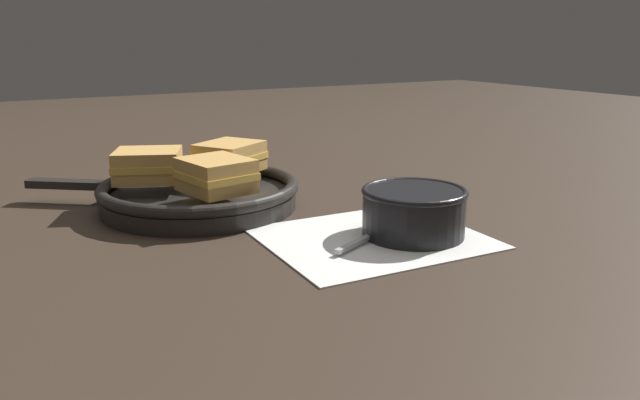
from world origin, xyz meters
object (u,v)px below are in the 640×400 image
object	(u,v)px
skillet	(198,194)
sandwich_far_left	(230,157)
spoon	(382,230)
sandwich_near_right	(216,175)
sandwich_near_left	(148,165)
soup_bowl	(414,209)

from	to	relation	value
skillet	sandwich_far_left	bearing A→B (deg)	28.42
spoon	sandwich_near_right	size ratio (longest dim) A/B	1.29
skillet	sandwich_near_left	size ratio (longest dim) A/B	3.09
sandwich_near_left	sandwich_near_right	size ratio (longest dim) A/B	1.10
soup_bowl	sandwich_near_right	size ratio (longest dim) A/B	1.23
sandwich_near_left	sandwich_far_left	xyz separation A→B (m)	(0.13, -0.00, 0.00)
sandwich_near_left	sandwich_near_right	world-z (taller)	same
skillet	spoon	bearing A→B (deg)	-56.76
spoon	sandwich_far_left	size ratio (longest dim) A/B	1.13
soup_bowl	skillet	distance (m)	0.33
spoon	sandwich_near_right	world-z (taller)	sandwich_near_right
soup_bowl	spoon	xyz separation A→B (m)	(-0.03, 0.02, -0.03)
sandwich_far_left	sandwich_near_right	bearing A→B (deg)	-120.07
soup_bowl	skillet	size ratio (longest dim) A/B	0.36
sandwich_far_left	skillet	bearing A→B (deg)	-151.58
sandwich_near_right	sandwich_far_left	xyz separation A→B (m)	(0.06, 0.11, 0.00)
skillet	sandwich_far_left	size ratio (longest dim) A/B	2.98
soup_bowl	sandwich_far_left	world-z (taller)	sandwich_far_left
spoon	sandwich_near_left	bearing A→B (deg)	104.07
skillet	sandwich_far_left	xyz separation A→B (m)	(0.07, 0.04, 0.04)
spoon	sandwich_near_right	xyz separation A→B (m)	(-0.16, 0.17, 0.06)
spoon	sandwich_near_right	bearing A→B (deg)	108.71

